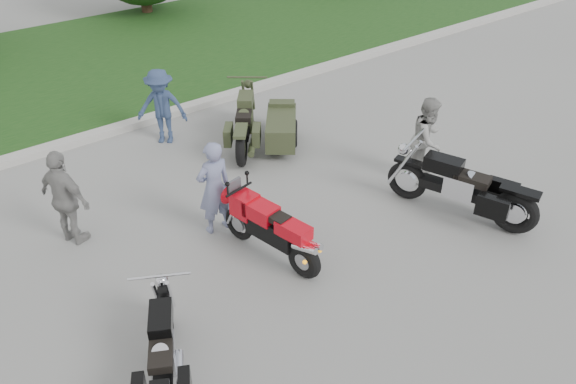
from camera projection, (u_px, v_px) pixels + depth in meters
ground at (307, 274)px, 8.26m from camera, size 80.00×80.00×0.00m
curb at (132, 124)px, 12.18m from camera, size 60.00×0.30×0.15m
grass_strip at (66, 69)px, 14.92m from camera, size 60.00×8.00×0.14m
sportbike_red at (272, 229)px, 8.29m from camera, size 0.58×1.91×0.91m
cruiser_left at (164, 363)px, 6.37m from camera, size 1.16×1.98×0.84m
cruiser_right at (466, 191)px, 9.21m from camera, size 1.07×2.46×0.99m
cruiser_sidecar at (266, 127)px, 11.27m from camera, size 2.00×2.24×0.94m
person_stripe at (214, 188)px, 8.74m from camera, size 0.59×0.40×1.60m
person_grey at (428, 139)px, 10.08m from camera, size 0.91×0.80×1.59m
person_denim at (162, 107)px, 11.26m from camera, size 1.15×1.10×1.56m
person_back at (66, 198)px, 8.49m from camera, size 0.74×1.02×1.60m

